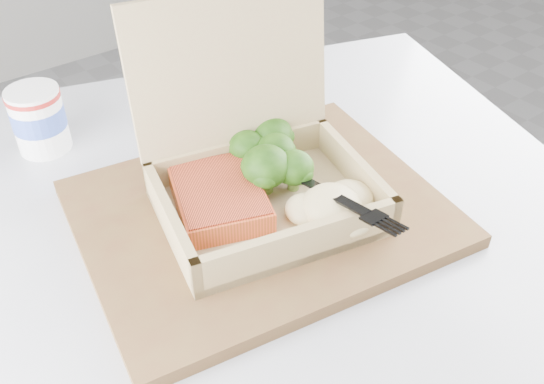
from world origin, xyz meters
TOP-DOWN VIEW (x-y plane):
  - floor at (0.00, 0.00)m, footprint 4.00×4.00m
  - cafe_table at (-0.68, 0.04)m, footprint 0.99×0.99m
  - serving_tray at (-0.68, 0.05)m, footprint 0.43×0.37m
  - takeout_container at (-0.68, 0.07)m, footprint 0.26×0.25m
  - salmon_fillet at (-0.72, 0.07)m, footprint 0.13×0.14m
  - broccoli_pile at (-0.64, 0.08)m, footprint 0.12×0.12m
  - mashed_potatoes at (-0.64, -0.02)m, footprint 0.10×0.09m
  - plastic_fork at (-0.64, 0.00)m, footprint 0.02×0.16m
  - paper_cup at (-0.82, 0.33)m, footprint 0.07×0.07m
  - receipt at (-0.62, 0.23)m, footprint 0.13×0.17m

SIDE VIEW (x-z plane):
  - floor at x=0.00m, z-range 0.00..0.00m
  - cafe_table at x=-0.68m, z-range 0.18..0.90m
  - receipt at x=-0.62m, z-range 0.72..0.73m
  - serving_tray at x=-0.68m, z-range 0.72..0.74m
  - salmon_fillet at x=-0.72m, z-range 0.75..0.78m
  - mashed_potatoes at x=-0.64m, z-range 0.75..0.79m
  - paper_cup at x=-0.82m, z-range 0.73..0.81m
  - broccoli_pile at x=-0.64m, z-range 0.75..0.79m
  - plastic_fork at x=-0.64m, z-range 0.77..0.79m
  - takeout_container at x=-0.68m, z-range 0.69..0.90m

